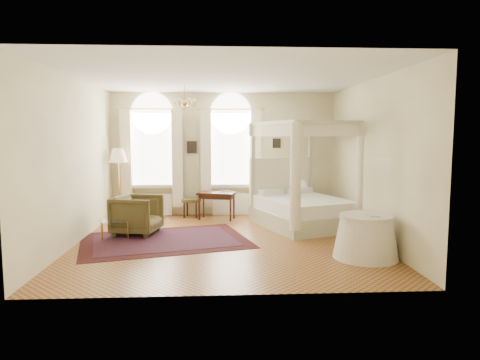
{
  "coord_description": "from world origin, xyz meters",
  "views": [
    {
      "loc": [
        -0.19,
        -8.62,
        2.17
      ],
      "look_at": [
        0.31,
        0.4,
        1.22
      ],
      "focal_mm": 32.0,
      "sensor_mm": 36.0,
      "label": 1
    }
  ],
  "objects_px": {
    "canopy_bed": "(303,203)",
    "side_table": "(366,237)",
    "nightstand": "(302,206)",
    "writing_desk": "(217,196)",
    "stool": "(192,202)",
    "floor_lamp": "(118,159)",
    "armchair": "(137,215)",
    "coffee_table": "(114,222)"
  },
  "relations": [
    {
      "from": "canopy_bed",
      "to": "floor_lamp",
      "type": "xyz_separation_m",
      "value": [
        -4.56,
        1.13,
        0.99
      ]
    },
    {
      "from": "floor_lamp",
      "to": "coffee_table",
      "type": "bearing_deg",
      "value": -80.08
    },
    {
      "from": "nightstand",
      "to": "stool",
      "type": "bearing_deg",
      "value": 178.69
    },
    {
      "from": "nightstand",
      "to": "coffee_table",
      "type": "height_order",
      "value": "nightstand"
    },
    {
      "from": "stool",
      "to": "floor_lamp",
      "type": "xyz_separation_m",
      "value": [
        -1.85,
        -0.22,
        1.14
      ]
    },
    {
      "from": "floor_lamp",
      "to": "side_table",
      "type": "bearing_deg",
      "value": -36.19
    },
    {
      "from": "armchair",
      "to": "floor_lamp",
      "type": "height_order",
      "value": "floor_lamp"
    },
    {
      "from": "armchair",
      "to": "floor_lamp",
      "type": "relative_size",
      "value": 0.52
    },
    {
      "from": "armchair",
      "to": "stool",
      "type": "bearing_deg",
      "value": -17.24
    },
    {
      "from": "canopy_bed",
      "to": "stool",
      "type": "relative_size",
      "value": 5.45
    },
    {
      "from": "coffee_table",
      "to": "writing_desk",
      "type": "bearing_deg",
      "value": 43.14
    },
    {
      "from": "floor_lamp",
      "to": "side_table",
      "type": "xyz_separation_m",
      "value": [
        5.14,
        -3.76,
        -1.18
      ]
    },
    {
      "from": "nightstand",
      "to": "writing_desk",
      "type": "relative_size",
      "value": 0.52
    },
    {
      "from": "writing_desk",
      "to": "coffee_table",
      "type": "bearing_deg",
      "value": -136.86
    },
    {
      "from": "stool",
      "to": "writing_desk",
      "type": "bearing_deg",
      "value": -27.28
    },
    {
      "from": "coffee_table",
      "to": "side_table",
      "type": "bearing_deg",
      "value": -18.96
    },
    {
      "from": "canopy_bed",
      "to": "nightstand",
      "type": "height_order",
      "value": "canopy_bed"
    },
    {
      "from": "coffee_table",
      "to": "side_table",
      "type": "height_order",
      "value": "side_table"
    },
    {
      "from": "nightstand",
      "to": "floor_lamp",
      "type": "distance_m",
      "value": 4.97
    },
    {
      "from": "nightstand",
      "to": "coffee_table",
      "type": "relative_size",
      "value": 0.79
    },
    {
      "from": "stool",
      "to": "side_table",
      "type": "xyz_separation_m",
      "value": [
        3.29,
        -3.98,
        -0.04
      ]
    },
    {
      "from": "writing_desk",
      "to": "stool",
      "type": "height_order",
      "value": "writing_desk"
    },
    {
      "from": "nightstand",
      "to": "armchair",
      "type": "bearing_deg",
      "value": -155.32
    },
    {
      "from": "canopy_bed",
      "to": "armchair",
      "type": "xyz_separation_m",
      "value": [
        -3.8,
        -0.58,
        -0.13
      ]
    },
    {
      "from": "floor_lamp",
      "to": "nightstand",
      "type": "bearing_deg",
      "value": 1.82
    },
    {
      "from": "writing_desk",
      "to": "canopy_bed",
      "type": "bearing_deg",
      "value": -26.02
    },
    {
      "from": "stool",
      "to": "coffee_table",
      "type": "height_order",
      "value": "stool"
    },
    {
      "from": "canopy_bed",
      "to": "side_table",
      "type": "height_order",
      "value": "canopy_bed"
    },
    {
      "from": "writing_desk",
      "to": "nightstand",
      "type": "bearing_deg",
      "value": 6.79
    },
    {
      "from": "stool",
      "to": "coffee_table",
      "type": "relative_size",
      "value": 0.74
    },
    {
      "from": "nightstand",
      "to": "floor_lamp",
      "type": "height_order",
      "value": "floor_lamp"
    },
    {
      "from": "nightstand",
      "to": "floor_lamp",
      "type": "xyz_separation_m",
      "value": [
        -4.8,
        -0.15,
        1.29
      ]
    },
    {
      "from": "canopy_bed",
      "to": "armchair",
      "type": "height_order",
      "value": "canopy_bed"
    },
    {
      "from": "nightstand",
      "to": "side_table",
      "type": "bearing_deg",
      "value": -85.03
    },
    {
      "from": "canopy_bed",
      "to": "side_table",
      "type": "distance_m",
      "value": 2.7
    },
    {
      "from": "armchair",
      "to": "coffee_table",
      "type": "relative_size",
      "value": 1.39
    },
    {
      "from": "side_table",
      "to": "writing_desk",
      "type": "bearing_deg",
      "value": 125.89
    },
    {
      "from": "nightstand",
      "to": "floor_lamp",
      "type": "relative_size",
      "value": 0.29
    },
    {
      "from": "coffee_table",
      "to": "floor_lamp",
      "type": "height_order",
      "value": "floor_lamp"
    },
    {
      "from": "coffee_table",
      "to": "armchair",
      "type": "bearing_deg",
      "value": 46.76
    },
    {
      "from": "canopy_bed",
      "to": "writing_desk",
      "type": "relative_size",
      "value": 2.66
    },
    {
      "from": "nightstand",
      "to": "armchair",
      "type": "height_order",
      "value": "armchair"
    }
  ]
}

